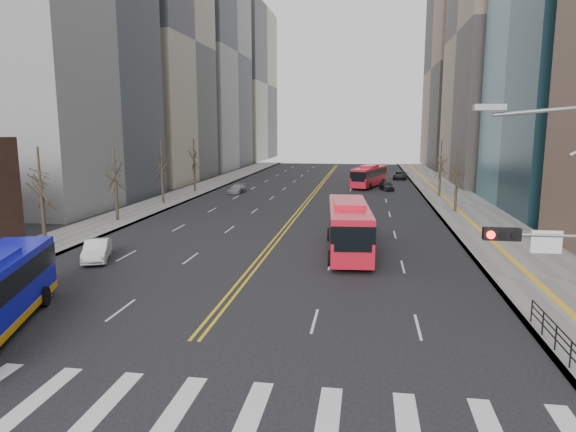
{
  "coord_description": "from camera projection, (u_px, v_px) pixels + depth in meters",
  "views": [
    {
      "loc": [
        6.86,
        -14.14,
        8.73
      ],
      "look_at": [
        2.78,
        12.53,
        4.03
      ],
      "focal_mm": 32.0,
      "sensor_mm": 36.0,
      "label": 1
    }
  ],
  "objects": [
    {
      "name": "ground",
      "position": [
        142.0,
        405.0,
        16.29
      ],
      "size": [
        220.0,
        220.0,
        0.0
      ],
      "primitive_type": "plane",
      "color": "black"
    },
    {
      "name": "sidewalk_left",
      "position": [
        172.0,
        199.0,
        62.56
      ],
      "size": [
        5.0,
        130.0,
        0.15
      ],
      "primitive_type": "cube",
      "color": "gray",
      "rests_on": "ground"
    },
    {
      "name": "car_white",
      "position": [
        97.0,
        250.0,
        33.9
      ],
      "size": [
        2.86,
        4.42,
        1.38
      ],
      "primitive_type": "imported",
      "rotation": [
        0.0,
        0.0,
        0.37
      ],
      "color": "silver",
      "rests_on": "ground"
    },
    {
      "name": "office_towers",
      "position": [
        326.0,
        27.0,
        78.89
      ],
      "size": [
        83.0,
        134.0,
        58.0
      ],
      "color": "gray",
      "rests_on": "ground"
    },
    {
      "name": "red_bus_far",
      "position": [
        369.0,
        175.0,
        74.86
      ],
      "size": [
        5.33,
        10.35,
        3.24
      ],
      "color": "red",
      "rests_on": "ground"
    },
    {
      "name": "car_dark_far",
      "position": [
        400.0,
        175.0,
        86.68
      ],
      "size": [
        2.64,
        4.94,
        1.32
      ],
      "primitive_type": "imported",
      "rotation": [
        0.0,
        0.0,
        -0.1
      ],
      "color": "black",
      "rests_on": "ground"
    },
    {
      "name": "pedestrian_railing",
      "position": [
        556.0,
        334.0,
        19.86
      ],
      "size": [
        0.06,
        6.06,
        1.02
      ],
      "color": "black",
      "rests_on": "sidewalk_right"
    },
    {
      "name": "car_silver",
      "position": [
        237.0,
        189.0,
        68.45
      ],
      "size": [
        1.98,
        4.18,
        1.18
      ],
      "primitive_type": "imported",
      "rotation": [
        0.0,
        0.0,
        -0.08
      ],
      "color": "gray",
      "rests_on": "ground"
    },
    {
      "name": "red_bus_near",
      "position": [
        349.0,
        224.0,
        35.83
      ],
      "size": [
        3.59,
        11.73,
        3.65
      ],
      "color": "red",
      "rests_on": "ground"
    },
    {
      "name": "centerline",
      "position": [
        315.0,
        192.0,
        69.85
      ],
      "size": [
        0.55,
        100.0,
        0.01
      ],
      "color": "gold",
      "rests_on": "ground"
    },
    {
      "name": "street_trees",
      "position": [
        222.0,
        167.0,
        50.17
      ],
      "size": [
        35.2,
        47.2,
        7.6
      ],
      "color": "#2E261C",
      "rests_on": "ground"
    },
    {
      "name": "car_dark_mid",
      "position": [
        387.0,
        186.0,
        71.54
      ],
      "size": [
        2.24,
        4.09,
        1.32
      ],
      "primitive_type": "imported",
      "rotation": [
        0.0,
        0.0,
        0.19
      ],
      "color": "black",
      "rests_on": "ground"
    },
    {
      "name": "crosswalk",
      "position": [
        142.0,
        405.0,
        16.29
      ],
      "size": [
        26.7,
        4.0,
        0.01
      ],
      "color": "silver",
      "rests_on": "ground"
    },
    {
      "name": "sidewalk_right",
      "position": [
        461.0,
        205.0,
        57.49
      ],
      "size": [
        7.0,
        130.0,
        0.15
      ],
      "primitive_type": "cube",
      "color": "gray",
      "rests_on": "ground"
    }
  ]
}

